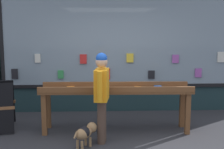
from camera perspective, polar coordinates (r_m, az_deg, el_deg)
ground_plane at (r=5.40m, az=1.21°, el=-13.26°), size 40.00×40.00×0.00m
shopfront_facade at (r=7.39m, az=-0.13°, el=7.22°), size 7.15×0.29×3.69m
display_table_main at (r=6.02m, az=0.73°, el=-3.45°), size 2.91×0.65×0.93m
person_browsing at (r=5.40m, az=-1.90°, el=-3.11°), size 0.27×0.63×1.59m
small_dog at (r=5.36m, az=-4.90°, el=-10.48°), size 0.41×0.48×0.39m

